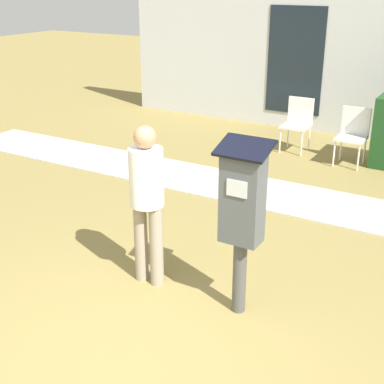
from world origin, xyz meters
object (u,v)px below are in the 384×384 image
object	(u,v)px
person_standing	(147,194)
parking_meter	(242,207)
outdoor_chair_middle	(353,132)
outdoor_chair_left	(298,120)

from	to	relation	value
person_standing	parking_meter	bearing A→B (deg)	-30.80
person_standing	outdoor_chair_middle	bearing A→B (deg)	50.27
person_standing	outdoor_chair_middle	xyz separation A→B (m)	(0.75, 4.56, -0.40)
outdoor_chair_middle	outdoor_chair_left	bearing A→B (deg)	168.71
parking_meter	outdoor_chair_left	xyz separation A→B (m)	(-1.22, 4.82, -0.49)
person_standing	outdoor_chair_middle	world-z (taller)	person_standing
parking_meter	outdoor_chair_middle	size ratio (longest dim) A/B	1.77
person_standing	outdoor_chair_left	bearing A→B (deg)	62.60
outdoor_chair_left	outdoor_chair_middle	distance (m)	1.03
outdoor_chair_left	outdoor_chair_middle	size ratio (longest dim) A/B	1.00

